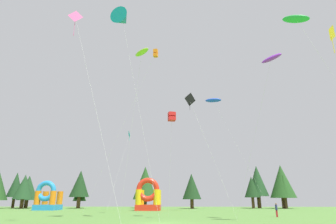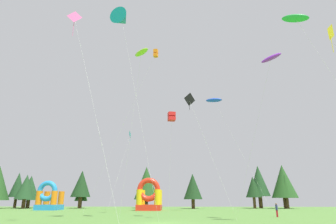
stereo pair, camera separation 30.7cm
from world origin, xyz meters
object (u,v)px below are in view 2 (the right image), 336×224
(kite_purple_parafoil, at_px, (271,58))
(kite_cyan_diamond, at_px, (131,135))
(person_far_side, at_px, (277,209))
(kite_green_parafoil, at_px, (295,19))
(kite_lime_parafoil, at_px, (141,53))
(inflatable_blue_arch, at_px, (149,199))
(kite_yellow_diamond, at_px, (329,35))
(kite_pink_diamond, at_px, (75,20))
(kite_black_diamond, at_px, (189,101))
(inflatable_red_slide, at_px, (49,200))
(kite_teal_delta, at_px, (122,19))
(kite_blue_parafoil, at_px, (214,100))
(kite_orange_box, at_px, (155,54))
(kite_red_box, at_px, (172,117))

(kite_purple_parafoil, height_order, kite_cyan_diamond, kite_purple_parafoil)
(person_far_side, bearing_deg, kite_green_parafoil, -120.96)
(kite_lime_parafoil, distance_m, inflatable_blue_arch, 30.15)
(kite_yellow_diamond, distance_m, kite_pink_diamond, 22.15)
(kite_pink_diamond, height_order, kite_cyan_diamond, kite_pink_diamond)
(kite_black_diamond, bearing_deg, kite_lime_parafoil, 173.80)
(person_far_side, bearing_deg, inflatable_red_slide, 118.09)
(kite_green_parafoil, distance_m, kite_pink_diamond, 21.35)
(person_far_side, bearing_deg, kite_black_diamond, 176.95)
(kite_teal_delta, height_order, inflatable_red_slide, kite_teal_delta)
(kite_cyan_diamond, relative_size, inflatable_red_slide, 2.64)
(kite_lime_parafoil, relative_size, inflatable_red_slide, 3.54)
(kite_blue_parafoil, relative_size, kite_cyan_diamond, 1.41)
(kite_teal_delta, relative_size, kite_purple_parafoil, 1.39)
(kite_purple_parafoil, relative_size, inflatable_blue_arch, 2.90)
(kite_orange_box, relative_size, inflatable_blue_arch, 4.03)
(kite_orange_box, height_order, kite_yellow_diamond, kite_orange_box)
(kite_green_parafoil, bearing_deg, kite_cyan_diamond, 126.22)
(kite_red_box, xyz_separation_m, inflatable_blue_arch, (-5.05, 22.14, -9.54))
(kite_yellow_diamond, height_order, kite_cyan_diamond, kite_yellow_diamond)
(kite_black_diamond, distance_m, kite_purple_parafoil, 10.01)
(kite_pink_diamond, bearing_deg, kite_teal_delta, 63.69)
(kite_yellow_diamond, bearing_deg, inflatable_red_slide, 135.36)
(kite_teal_delta, xyz_separation_m, kite_purple_parafoil, (16.78, -0.80, -6.02))
(kite_yellow_diamond, distance_m, person_far_side, 20.70)
(inflatable_red_slide, bearing_deg, kite_orange_box, -39.69)
(kite_blue_parafoil, relative_size, kite_purple_parafoil, 1.20)
(kite_orange_box, bearing_deg, kite_green_parafoil, -42.95)
(kite_red_box, relative_size, kite_purple_parafoil, 0.71)
(kite_blue_parafoil, relative_size, person_far_side, 13.14)
(person_far_side, bearing_deg, kite_pink_diamond, 179.25)
(inflatable_blue_arch, bearing_deg, kite_orange_box, -81.85)
(kite_green_parafoil, distance_m, kite_lime_parafoil, 17.21)
(person_far_side, height_order, inflatable_blue_arch, inflatable_blue_arch)
(kite_orange_box, relative_size, kite_blue_parafoil, 1.16)
(kite_blue_parafoil, bearing_deg, kite_orange_box, -128.28)
(kite_orange_box, relative_size, kite_lime_parafoil, 1.22)
(kite_teal_delta, distance_m, inflatable_blue_arch, 33.57)
(kite_green_parafoil, height_order, inflatable_red_slide, kite_green_parafoil)
(kite_red_box, bearing_deg, kite_purple_parafoil, -25.36)
(kite_lime_parafoil, bearing_deg, kite_cyan_diamond, 102.65)
(kite_green_parafoil, bearing_deg, person_far_side, 91.27)
(kite_blue_parafoil, distance_m, inflatable_blue_arch, 22.21)
(kite_yellow_diamond, xyz_separation_m, inflatable_blue_arch, (-17.75, 35.82, -11.98))
(kite_teal_delta, relative_size, inflatable_red_slide, 4.33)
(kite_teal_delta, bearing_deg, kite_cyan_diamond, 96.68)
(kite_red_box, height_order, kite_purple_parafoil, kite_purple_parafoil)
(kite_orange_box, bearing_deg, kite_lime_parafoil, -97.18)
(kite_blue_parafoil, bearing_deg, inflatable_red_slide, 169.89)
(kite_teal_delta, distance_m, kite_purple_parafoil, 17.85)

